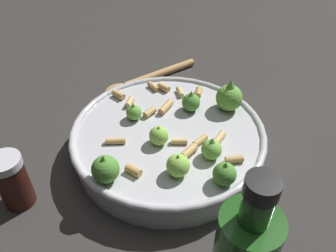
# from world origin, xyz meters

# --- Properties ---
(ground_plane) EXTENTS (2.40, 2.40, 0.00)m
(ground_plane) POSITION_xyz_m (0.00, 0.00, 0.00)
(ground_plane) COLOR #2D2B28
(cooking_pan) EXTENTS (0.31, 0.31, 0.11)m
(cooking_pan) POSITION_xyz_m (-0.00, 0.00, 0.03)
(cooking_pan) COLOR #B7B7BC
(cooking_pan) RESTS_ON ground
(pepper_shaker) EXTENTS (0.05, 0.05, 0.09)m
(pepper_shaker) POSITION_xyz_m (0.22, 0.09, 0.04)
(pepper_shaker) COLOR #33140F
(pepper_shaker) RESTS_ON ground
(wooden_spoon) EXTENTS (0.20, 0.13, 0.02)m
(wooden_spoon) POSITION_xyz_m (0.03, -0.22, 0.01)
(wooden_spoon) COLOR #B2844C
(wooden_spoon) RESTS_ON ground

